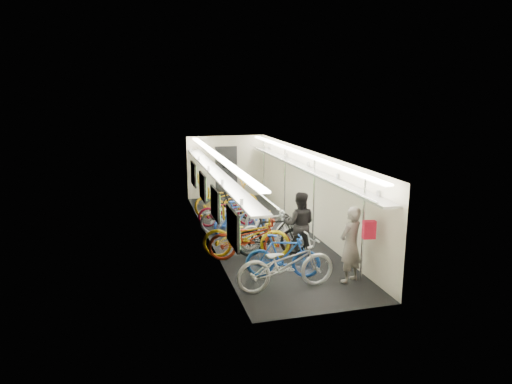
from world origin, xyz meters
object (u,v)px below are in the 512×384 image
bicycle_0 (286,264)px  passenger_near (351,245)px  backpack (369,230)px  passenger_mid (299,224)px  bicycle_1 (283,256)px

bicycle_0 → passenger_near: passenger_near is taller
bicycle_0 → backpack: bearing=-105.5°
bicycle_0 → backpack: (1.67, -0.37, 0.72)m
bicycle_0 → backpack: 1.85m
passenger_mid → passenger_near: bearing=126.9°
bicycle_0 → bicycle_1: bearing=-15.9°
bicycle_0 → bicycle_1: bicycle_0 is taller
passenger_mid → backpack: passenger_mid is taller
bicycle_1 → backpack: bearing=-105.0°
bicycle_0 → passenger_mid: bearing=-30.9°
passenger_mid → bicycle_1: bearing=76.4°
backpack → passenger_mid: bearing=117.0°
passenger_near → backpack: (0.20, -0.39, 0.44)m
bicycle_0 → passenger_near: (1.46, 0.02, 0.28)m
bicycle_0 → passenger_near: 1.49m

